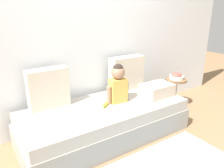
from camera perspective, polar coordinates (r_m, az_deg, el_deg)
name	(u,v)px	position (r m, az deg, el deg)	size (l,w,h in m)	color
ground_plane	(105,136)	(2.80, -1.69, -13.14)	(12.00, 12.00, 0.00)	#93704C
back_wall	(82,40)	(2.88, -7.83, 11.24)	(5.20, 0.10, 2.21)	silver
couch	(105,121)	(2.70, -1.73, -9.55)	(2.00, 0.85, 0.40)	#9C978F
throw_pillow_left	(48,88)	(2.59, -16.10, -1.11)	(0.45, 0.16, 0.45)	beige
throw_pillow_right	(127,73)	(3.07, 3.76, 2.81)	(0.49, 0.16, 0.46)	beige
toddler	(118,83)	(2.63, 1.53, 0.28)	(0.31, 0.16, 0.47)	gold
banana	(106,104)	(2.59, -1.68, -5.25)	(0.17, 0.04, 0.04)	yellow
folded_blanket	(157,90)	(2.91, 11.48, -1.53)	(0.40, 0.28, 0.16)	beige
side_table	(176,86)	(3.58, 16.07, -0.41)	(0.32, 0.32, 0.45)	brown
fruit_bowl	(177,76)	(3.53, 16.29, 1.91)	(0.22, 0.22, 0.10)	silver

